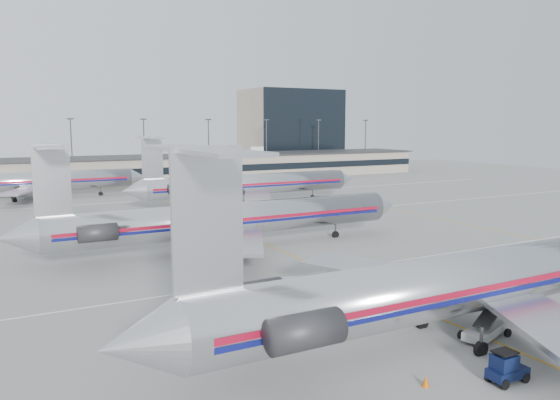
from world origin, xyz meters
TOP-DOWN VIEW (x-y plane):
  - ground at (0.00, 0.00)m, footprint 260.00×260.00m
  - apron_markings at (0.00, 10.00)m, footprint 160.00×0.15m
  - terminal at (0.00, 97.97)m, footprint 162.00×17.00m
  - light_mast_row at (0.00, 112.00)m, footprint 163.60×0.40m
  - distant_building at (62.00, 128.00)m, footprint 30.00×20.00m
  - jet_foreground at (-0.31, -7.52)m, footprint 48.68×28.66m
  - jet_second_row at (-5.35, 22.68)m, footprint 45.62×26.86m
  - jet_third_row at (11.41, 53.61)m, footprint 43.57×26.80m
  - jet_back_row at (-21.84, 77.46)m, footprint 42.53×26.16m
  - tug_left at (-4.06, -13.14)m, footprint 2.23×1.19m
  - belt_loader at (-0.01, -8.27)m, footprint 4.83×2.69m
  - cone_left at (-8.08, -11.45)m, footprint 0.49×0.49m

SIDE VIEW (x-z plane):
  - ground at x=0.00m, z-range 0.00..0.00m
  - apron_markings at x=0.00m, z-range 0.00..0.02m
  - cone_left at x=-8.08m, z-range 0.00..0.59m
  - belt_loader at x=-0.01m, z-range -0.57..1.90m
  - tug_left at x=-4.06m, z-range -0.08..1.72m
  - terminal at x=0.00m, z-range 0.03..6.28m
  - jet_back_row at x=-21.84m, z-range -2.44..9.19m
  - jet_third_row at x=11.41m, z-range -2.50..9.42m
  - jet_second_row at x=-5.35m, z-range -2.51..9.44m
  - jet_foreground at x=-0.31m, z-range -2.67..10.07m
  - light_mast_row at x=0.00m, z-range 0.94..16.22m
  - distant_building at x=62.00m, z-range 0.00..25.00m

